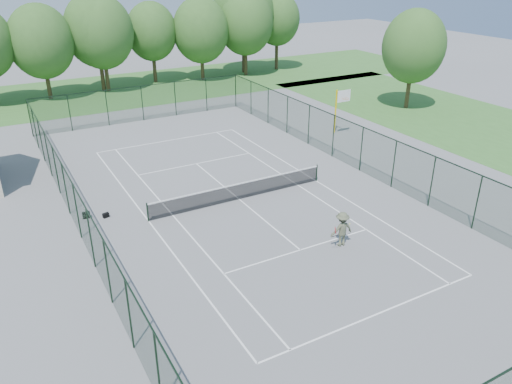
{
  "coord_description": "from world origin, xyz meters",
  "views": [
    {
      "loc": [
        -11.95,
        -23.35,
        12.82
      ],
      "look_at": [
        0.0,
        -2.0,
        1.3
      ],
      "focal_mm": 35.0,
      "sensor_mm": 36.0,
      "label": 1
    }
  ],
  "objects_px": {
    "tennis_net": "(239,190)",
    "basketball_goal": "(340,103)",
    "tennis_player": "(342,229)",
    "sports_bag_a": "(86,215)"
  },
  "relations": [
    {
      "from": "tennis_net",
      "to": "basketball_goal",
      "type": "relative_size",
      "value": 3.04
    },
    {
      "from": "tennis_net",
      "to": "sports_bag_a",
      "type": "bearing_deg",
      "value": 166.24
    },
    {
      "from": "basketball_goal",
      "to": "tennis_net",
      "type": "bearing_deg",
      "value": -151.64
    },
    {
      "from": "basketball_goal",
      "to": "sports_bag_a",
      "type": "xyz_separation_m",
      "value": [
        -20.69,
        -4.65,
        -2.41
      ]
    },
    {
      "from": "tennis_net",
      "to": "tennis_player",
      "type": "bearing_deg",
      "value": -74.07
    },
    {
      "from": "tennis_net",
      "to": "basketball_goal",
      "type": "bearing_deg",
      "value": 28.36
    },
    {
      "from": "tennis_net",
      "to": "tennis_player",
      "type": "height_order",
      "value": "tennis_player"
    },
    {
      "from": "tennis_player",
      "to": "basketball_goal",
      "type": "bearing_deg",
      "value": 52.73
    },
    {
      "from": "sports_bag_a",
      "to": "tennis_player",
      "type": "relative_size",
      "value": 0.23
    },
    {
      "from": "tennis_net",
      "to": "sports_bag_a",
      "type": "relative_size",
      "value": 27.19
    }
  ]
}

